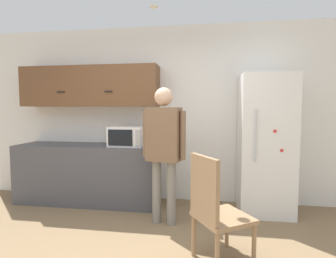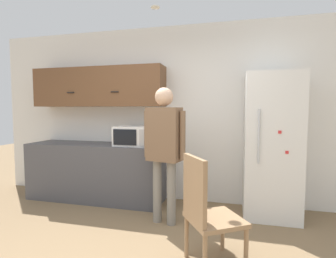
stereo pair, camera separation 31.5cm
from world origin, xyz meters
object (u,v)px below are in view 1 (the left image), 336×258
microwave (128,136)px  person (164,142)px  refrigerator (265,144)px  chair (214,207)px

microwave → person: 0.83m
refrigerator → microwave: bearing=-179.4°
microwave → chair: size_ratio=0.49×
microwave → chair: microwave is taller
refrigerator → chair: (-0.72, -1.36, -0.41)m
microwave → person: bearing=-41.0°
person → refrigerator: size_ratio=0.89×
refrigerator → chair: bearing=-117.7°
person → chair: person is taller
refrigerator → chair: size_ratio=1.86×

